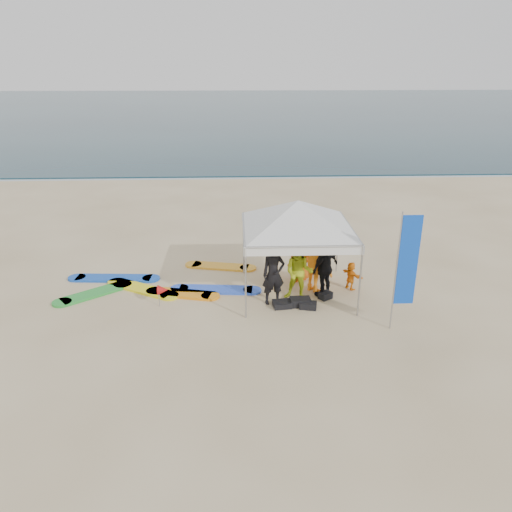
{
  "coord_description": "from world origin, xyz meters",
  "views": [
    {
      "loc": [
        0.57,
        -10.5,
        6.39
      ],
      "look_at": [
        1.1,
        2.6,
        1.2
      ],
      "focal_mm": 35.0,
      "sensor_mm": 36.0,
      "label": 1
    }
  ],
  "objects_px": {
    "person_yellow": "(299,272)",
    "feather_flag": "(406,262)",
    "person_black_b": "(325,268)",
    "canopy_tent": "(298,201)",
    "marker_pennant": "(163,290)",
    "surfboard_spread": "(161,284)",
    "person_seated": "(351,276)",
    "person_orange_b": "(300,257)",
    "person_orange_a": "(315,262)",
    "person_black_a": "(273,274)"
  },
  "relations": [
    {
      "from": "person_orange_a",
      "to": "canopy_tent",
      "type": "distance_m",
      "value": 1.96
    },
    {
      "from": "marker_pennant",
      "to": "surfboard_spread",
      "type": "height_order",
      "value": "marker_pennant"
    },
    {
      "from": "feather_flag",
      "to": "person_yellow",
      "type": "bearing_deg",
      "value": 143.33
    },
    {
      "from": "person_black_a",
      "to": "person_yellow",
      "type": "xyz_separation_m",
      "value": [
        0.73,
        0.21,
        -0.05
      ]
    },
    {
      "from": "person_orange_a",
      "to": "marker_pennant",
      "type": "height_order",
      "value": "person_orange_a"
    },
    {
      "from": "person_black_b",
      "to": "surfboard_spread",
      "type": "distance_m",
      "value": 4.96
    },
    {
      "from": "person_black_b",
      "to": "feather_flag",
      "type": "height_order",
      "value": "feather_flag"
    },
    {
      "from": "person_black_b",
      "to": "feather_flag",
      "type": "xyz_separation_m",
      "value": [
        1.6,
        -1.96,
        0.94
      ]
    },
    {
      "from": "person_seated",
      "to": "feather_flag",
      "type": "xyz_separation_m",
      "value": [
        0.74,
        -2.37,
        1.39
      ]
    },
    {
      "from": "person_yellow",
      "to": "feather_flag",
      "type": "xyz_separation_m",
      "value": [
        2.37,
        -1.76,
        0.99
      ]
    },
    {
      "from": "person_black_a",
      "to": "canopy_tent",
      "type": "distance_m",
      "value": 2.13
    },
    {
      "from": "person_black_b",
      "to": "marker_pennant",
      "type": "height_order",
      "value": "person_black_b"
    },
    {
      "from": "person_black_b",
      "to": "person_seated",
      "type": "relative_size",
      "value": 2.06
    },
    {
      "from": "person_yellow",
      "to": "person_black_b",
      "type": "bearing_deg",
      "value": 28.56
    },
    {
      "from": "person_seated",
      "to": "marker_pennant",
      "type": "xyz_separation_m",
      "value": [
        -5.4,
        -0.91,
        0.07
      ]
    },
    {
      "from": "marker_pennant",
      "to": "person_yellow",
      "type": "bearing_deg",
      "value": 4.61
    },
    {
      "from": "marker_pennant",
      "to": "person_orange_b",
      "type": "bearing_deg",
      "value": 22.03
    },
    {
      "from": "person_orange_b",
      "to": "surfboard_spread",
      "type": "xyz_separation_m",
      "value": [
        -4.23,
        -0.23,
        -0.74
      ]
    },
    {
      "from": "surfboard_spread",
      "to": "person_black_a",
      "type": "bearing_deg",
      "value": -21.09
    },
    {
      "from": "feather_flag",
      "to": "marker_pennant",
      "type": "xyz_separation_m",
      "value": [
        -6.14,
        1.46,
        -1.32
      ]
    },
    {
      "from": "person_orange_a",
      "to": "canopy_tent",
      "type": "xyz_separation_m",
      "value": [
        -0.57,
        -0.12,
        1.88
      ]
    },
    {
      "from": "person_orange_a",
      "to": "marker_pennant",
      "type": "bearing_deg",
      "value": 56.18
    },
    {
      "from": "person_black_b",
      "to": "person_orange_b",
      "type": "xyz_separation_m",
      "value": [
        -0.58,
        1.11,
        -0.1
      ]
    },
    {
      "from": "person_black_b",
      "to": "person_seated",
      "type": "height_order",
      "value": "person_black_b"
    },
    {
      "from": "person_yellow",
      "to": "feather_flag",
      "type": "distance_m",
      "value": 3.12
    },
    {
      "from": "person_seated",
      "to": "feather_flag",
      "type": "relative_size",
      "value": 0.27
    },
    {
      "from": "person_seated",
      "to": "person_black_b",
      "type": "bearing_deg",
      "value": 83.23
    },
    {
      "from": "person_black_b",
      "to": "surfboard_spread",
      "type": "bearing_deg",
      "value": -51.66
    },
    {
      "from": "person_black_a",
      "to": "canopy_tent",
      "type": "bearing_deg",
      "value": 29.5
    },
    {
      "from": "person_black_a",
      "to": "person_orange_b",
      "type": "xyz_separation_m",
      "value": [
        0.92,
        1.51,
        -0.1
      ]
    },
    {
      "from": "person_black_b",
      "to": "canopy_tent",
      "type": "distance_m",
      "value": 2.07
    },
    {
      "from": "person_seated",
      "to": "canopy_tent",
      "type": "distance_m",
      "value": 2.87
    },
    {
      "from": "person_orange_a",
      "to": "person_orange_b",
      "type": "xyz_separation_m",
      "value": [
        -0.36,
        0.74,
        -0.12
      ]
    },
    {
      "from": "person_seated",
      "to": "marker_pennant",
      "type": "bearing_deg",
      "value": 67.13
    },
    {
      "from": "canopy_tent",
      "to": "marker_pennant",
      "type": "relative_size",
      "value": 6.61
    },
    {
      "from": "person_yellow",
      "to": "person_orange_b",
      "type": "bearing_deg",
      "value": 96.26
    },
    {
      "from": "person_orange_a",
      "to": "person_yellow",
      "type": "bearing_deg",
      "value": 90.74
    },
    {
      "from": "person_seated",
      "to": "feather_flag",
      "type": "bearing_deg",
      "value": 164.88
    },
    {
      "from": "person_orange_b",
      "to": "canopy_tent",
      "type": "relative_size",
      "value": 0.37
    },
    {
      "from": "person_orange_b",
      "to": "person_seated",
      "type": "xyz_separation_m",
      "value": [
        1.44,
        -0.69,
        -0.35
      ]
    },
    {
      "from": "feather_flag",
      "to": "surfboard_spread",
      "type": "relative_size",
      "value": 0.56
    },
    {
      "from": "person_yellow",
      "to": "feather_flag",
      "type": "relative_size",
      "value": 0.54
    },
    {
      "from": "person_yellow",
      "to": "canopy_tent",
      "type": "bearing_deg",
      "value": 107.32
    },
    {
      "from": "feather_flag",
      "to": "person_orange_a",
      "type": "bearing_deg",
      "value": 128.15
    },
    {
      "from": "person_black_b",
      "to": "marker_pennant",
      "type": "distance_m",
      "value": 4.59
    },
    {
      "from": "person_black_a",
      "to": "person_seated",
      "type": "height_order",
      "value": "person_black_a"
    },
    {
      "from": "canopy_tent",
      "to": "feather_flag",
      "type": "distance_m",
      "value": 3.39
    },
    {
      "from": "person_yellow",
      "to": "surfboard_spread",
      "type": "distance_m",
      "value": 4.25
    },
    {
      "from": "person_orange_a",
      "to": "feather_flag",
      "type": "xyz_separation_m",
      "value": [
        1.83,
        -2.33,
        0.92
      ]
    },
    {
      "from": "person_black_a",
      "to": "person_seated",
      "type": "distance_m",
      "value": 2.54
    }
  ]
}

